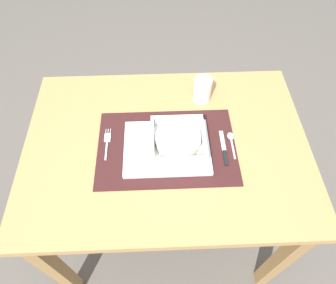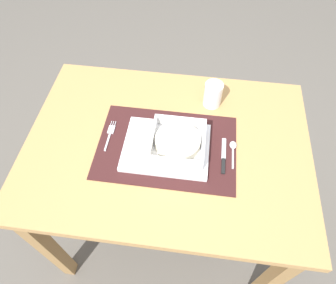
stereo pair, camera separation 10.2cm
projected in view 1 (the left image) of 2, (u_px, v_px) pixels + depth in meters
name	position (u px, v px, depth m)	size (l,w,h in m)	color
ground_plane	(167.00, 222.00, 1.66)	(6.00, 6.00, 0.00)	#59544C
dining_table	(167.00, 160.00, 1.14)	(0.99, 0.71, 0.74)	#B2844C
placemat	(168.00, 147.00, 1.04)	(0.47, 0.32, 0.00)	#381919
serving_plate	(168.00, 147.00, 1.03)	(0.29, 0.22, 0.02)	white
porridge_bowl	(178.00, 141.00, 1.01)	(0.18, 0.18, 0.05)	white
fork	(107.00, 141.00, 1.05)	(0.02, 0.13, 0.00)	silver
spoon	(231.00, 139.00, 1.06)	(0.02, 0.11, 0.01)	silver
butter_knife	(224.00, 150.00, 1.03)	(0.01, 0.14, 0.01)	black
drinking_glass	(202.00, 91.00, 1.14)	(0.07, 0.07, 0.10)	white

